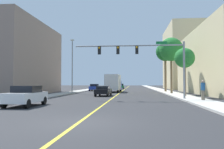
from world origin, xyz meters
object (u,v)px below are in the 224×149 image
at_px(traffic_signal_mast, 144,55).
at_px(car_green, 121,86).
at_px(car_black, 103,91).
at_px(delivery_truck, 113,83).
at_px(car_silver, 110,87).
at_px(palm_far, 165,52).
at_px(car_blue, 95,87).
at_px(pedestrian, 203,90).
at_px(palm_near, 185,59).
at_px(street_lamp, 72,63).
at_px(palm_mid, 171,50).
at_px(car_white, 26,96).

bearing_deg(traffic_signal_mast, car_green, 96.80).
height_order(car_black, delivery_truck, delivery_truck).
relative_size(car_black, delivery_truck, 0.53).
xyz_separation_m(traffic_signal_mast, delivery_truck, (-4.85, 18.64, -2.89)).
height_order(car_silver, delivery_truck, delivery_truck).
bearing_deg(palm_far, car_blue, 160.66).
height_order(car_green, pedestrian, pedestrian).
bearing_deg(palm_near, car_blue, 126.64).
distance_m(traffic_signal_mast, car_silver, 39.84).
bearing_deg(palm_near, pedestrian, -87.93).
distance_m(street_lamp, palm_far, 17.19).
height_order(traffic_signal_mast, car_black, traffic_signal_mast).
distance_m(palm_mid, palm_far, 7.22).
bearing_deg(palm_near, palm_far, 91.42).
height_order(street_lamp, car_silver, street_lamp).
bearing_deg(street_lamp, car_silver, 82.44).
height_order(traffic_signal_mast, palm_far, palm_far).
bearing_deg(traffic_signal_mast, palm_mid, 68.87).
height_order(palm_mid, delivery_truck, palm_mid).
distance_m(car_green, pedestrian, 43.04).
relative_size(traffic_signal_mast, delivery_truck, 1.47).
bearing_deg(pedestrian, car_silver, -17.40).
bearing_deg(palm_mid, car_green, 108.47).
relative_size(street_lamp, palm_far, 0.96).
relative_size(traffic_signal_mast, car_silver, 2.72).
xyz_separation_m(palm_mid, delivery_truck, (-9.47, 6.69, -5.09)).
bearing_deg(car_black, pedestrian, -35.17).
bearing_deg(traffic_signal_mast, street_lamp, 130.99).
relative_size(traffic_signal_mast, car_black, 2.76).
distance_m(palm_far, car_blue, 16.24).
bearing_deg(car_black, car_silver, 96.37).
distance_m(traffic_signal_mast, pedestrian, 6.59).
bearing_deg(pedestrian, traffic_signal_mast, 36.82).
xyz_separation_m(palm_mid, car_silver, (-12.19, 26.97, -6.09)).
xyz_separation_m(street_lamp, pedestrian, (16.34, -14.45, -3.84)).
bearing_deg(car_black, delivery_truck, 91.08).
bearing_deg(car_green, street_lamp, -104.40).
bearing_deg(car_blue, car_white, 89.99).
xyz_separation_m(traffic_signal_mast, car_green, (-4.78, 40.10, -3.84)).
distance_m(traffic_signal_mast, palm_far, 19.91).
bearing_deg(pedestrian, car_black, 17.89).
bearing_deg(car_white, traffic_signal_mast, -140.29).
bearing_deg(car_silver, pedestrian, -71.97).
height_order(palm_near, car_white, palm_near).
bearing_deg(traffic_signal_mast, palm_far, 76.21).
relative_size(street_lamp, car_green, 2.03).
height_order(palm_far, car_blue, palm_far).
height_order(car_white, car_black, car_white).
distance_m(palm_mid, car_black, 12.84).
height_order(traffic_signal_mast, car_green, traffic_signal_mast).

